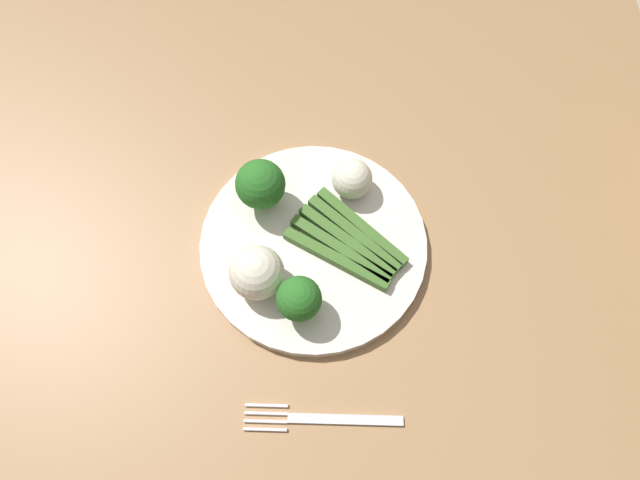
{
  "coord_description": "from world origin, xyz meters",
  "views": [
    {
      "loc": [
        -0.3,
        0.0,
        1.38
      ],
      "look_at": [
        -0.02,
        -0.0,
        0.77
      ],
      "focal_mm": 32.8,
      "sensor_mm": 36.0,
      "label": 1
    }
  ],
  "objects_px": {
    "cauliflower_left": "(260,272)",
    "fork": "(324,419)",
    "asparagus_bundle": "(351,242)",
    "cauliflower_near_fork": "(355,179)",
    "broccoli_outer_edge": "(264,185)",
    "broccoli_back_right": "(303,299)",
    "dining_table": "(317,262)",
    "plate": "(320,244)"
  },
  "relations": [
    {
      "from": "cauliflower_left",
      "to": "plate",
      "type": "bearing_deg",
      "value": -53.88
    },
    {
      "from": "broccoli_outer_edge",
      "to": "asparagus_bundle",
      "type": "bearing_deg",
      "value": -120.82
    },
    {
      "from": "plate",
      "to": "asparagus_bundle",
      "type": "bearing_deg",
      "value": -96.3
    },
    {
      "from": "broccoli_back_right",
      "to": "fork",
      "type": "xyz_separation_m",
      "value": [
        -0.12,
        -0.02,
        -0.05
      ]
    },
    {
      "from": "dining_table",
      "to": "cauliflower_near_fork",
      "type": "bearing_deg",
      "value": -46.23
    },
    {
      "from": "plate",
      "to": "broccoli_outer_edge",
      "type": "distance_m",
      "value": 0.1
    },
    {
      "from": "asparagus_bundle",
      "to": "broccoli_outer_edge",
      "type": "xyz_separation_m",
      "value": [
        0.06,
        0.1,
        0.03
      ]
    },
    {
      "from": "dining_table",
      "to": "fork",
      "type": "distance_m",
      "value": 0.24
    },
    {
      "from": "broccoli_outer_edge",
      "to": "cauliflower_near_fork",
      "type": "bearing_deg",
      "value": -82.18
    },
    {
      "from": "asparagus_bundle",
      "to": "plate",
      "type": "bearing_deg",
      "value": 33.98
    },
    {
      "from": "plate",
      "to": "dining_table",
      "type": "bearing_deg",
      "value": 9.36
    },
    {
      "from": "cauliflower_left",
      "to": "fork",
      "type": "xyz_separation_m",
      "value": [
        -0.15,
        -0.06,
        -0.04
      ]
    },
    {
      "from": "broccoli_outer_edge",
      "to": "dining_table",
      "type": "bearing_deg",
      "value": -117.74
    },
    {
      "from": "asparagus_bundle",
      "to": "broccoli_back_right",
      "type": "relative_size",
      "value": 2.38
    },
    {
      "from": "plate",
      "to": "broccoli_back_right",
      "type": "relative_size",
      "value": 4.42
    },
    {
      "from": "dining_table",
      "to": "broccoli_outer_edge",
      "type": "xyz_separation_m",
      "value": [
        0.03,
        0.06,
        0.16
      ]
    },
    {
      "from": "broccoli_outer_edge",
      "to": "fork",
      "type": "distance_m",
      "value": 0.26
    },
    {
      "from": "broccoli_back_right",
      "to": "fork",
      "type": "relative_size",
      "value": 0.36
    },
    {
      "from": "broccoli_outer_edge",
      "to": "cauliflower_left",
      "type": "xyz_separation_m",
      "value": [
        -0.1,
        0.0,
        -0.01
      ]
    },
    {
      "from": "asparagus_bundle",
      "to": "cauliflower_near_fork",
      "type": "bearing_deg",
      "value": -55.69
    },
    {
      "from": "cauliflower_left",
      "to": "cauliflower_near_fork",
      "type": "bearing_deg",
      "value": -42.99
    },
    {
      "from": "broccoli_outer_edge",
      "to": "broccoli_back_right",
      "type": "bearing_deg",
      "value": -162.82
    },
    {
      "from": "fork",
      "to": "plate",
      "type": "bearing_deg",
      "value": -87.23
    },
    {
      "from": "asparagus_bundle",
      "to": "cauliflower_near_fork",
      "type": "height_order",
      "value": "cauliflower_near_fork"
    },
    {
      "from": "fork",
      "to": "broccoli_back_right",
      "type": "bearing_deg",
      "value": -77.37
    },
    {
      "from": "asparagus_bundle",
      "to": "dining_table",
      "type": "bearing_deg",
      "value": 5.26
    },
    {
      "from": "asparagus_bundle",
      "to": "cauliflower_near_fork",
      "type": "xyz_separation_m",
      "value": [
        0.07,
        -0.01,
        0.02
      ]
    },
    {
      "from": "asparagus_bundle",
      "to": "fork",
      "type": "xyz_separation_m",
      "value": [
        -0.19,
        0.04,
        -0.02
      ]
    },
    {
      "from": "cauliflower_near_fork",
      "to": "fork",
      "type": "distance_m",
      "value": 0.27
    },
    {
      "from": "broccoli_outer_edge",
      "to": "cauliflower_left",
      "type": "bearing_deg",
      "value": 178.03
    },
    {
      "from": "plate",
      "to": "asparagus_bundle",
      "type": "relative_size",
      "value": 1.86
    },
    {
      "from": "dining_table",
      "to": "asparagus_bundle",
      "type": "relative_size",
      "value": 8.87
    },
    {
      "from": "broccoli_back_right",
      "to": "cauliflower_left",
      "type": "distance_m",
      "value": 0.06
    },
    {
      "from": "broccoli_outer_edge",
      "to": "broccoli_back_right",
      "type": "xyz_separation_m",
      "value": [
        -0.13,
        -0.04,
        -0.01
      ]
    },
    {
      "from": "dining_table",
      "to": "broccoli_outer_edge",
      "type": "bearing_deg",
      "value": 62.26
    },
    {
      "from": "fork",
      "to": "cauliflower_left",
      "type": "bearing_deg",
      "value": -63.32
    },
    {
      "from": "cauliflower_left",
      "to": "fork",
      "type": "distance_m",
      "value": 0.17
    },
    {
      "from": "asparagus_bundle",
      "to": "cauliflower_left",
      "type": "xyz_separation_m",
      "value": [
        -0.04,
        0.1,
        0.02
      ]
    },
    {
      "from": "cauliflower_near_fork",
      "to": "fork",
      "type": "relative_size",
      "value": 0.29
    },
    {
      "from": "dining_table",
      "to": "fork",
      "type": "height_order",
      "value": "fork"
    },
    {
      "from": "broccoli_back_right",
      "to": "asparagus_bundle",
      "type": "bearing_deg",
      "value": -36.25
    },
    {
      "from": "asparagus_bundle",
      "to": "cauliflower_left",
      "type": "height_order",
      "value": "cauliflower_left"
    }
  ]
}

